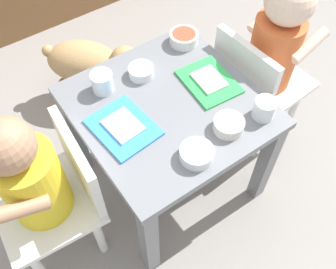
% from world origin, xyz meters
% --- Properties ---
extents(ground_plane, '(7.00, 7.00, 0.00)m').
position_xyz_m(ground_plane, '(0.00, 0.00, 0.00)').
color(ground_plane, gray).
extents(dining_table, '(0.53, 0.53, 0.44)m').
position_xyz_m(dining_table, '(0.00, 0.00, 0.36)').
color(dining_table, slate).
rests_on(dining_table, ground).
extents(seated_child_left, '(0.30, 0.30, 0.66)m').
position_xyz_m(seated_child_left, '(-0.42, 0.00, 0.41)').
color(seated_child_left, white).
rests_on(seated_child_left, ground).
extents(seated_child_right, '(0.30, 0.30, 0.69)m').
position_xyz_m(seated_child_right, '(0.43, 0.00, 0.44)').
color(seated_child_right, white).
rests_on(seated_child_right, ground).
extents(dog, '(0.36, 0.36, 0.30)m').
position_xyz_m(dog, '(-0.02, 0.53, 0.20)').
color(dog, tan).
rests_on(dog, ground).
extents(food_tray_left, '(0.17, 0.20, 0.02)m').
position_xyz_m(food_tray_left, '(-0.15, -0.00, 0.44)').
color(food_tray_left, '#388CD8').
rests_on(food_tray_left, dining_table).
extents(food_tray_right, '(0.15, 0.19, 0.02)m').
position_xyz_m(food_tray_right, '(0.15, -0.00, 0.44)').
color(food_tray_right, green).
rests_on(food_tray_right, dining_table).
extents(water_cup_left, '(0.06, 0.06, 0.06)m').
position_xyz_m(water_cup_left, '(0.20, -0.19, 0.46)').
color(water_cup_left, white).
rests_on(water_cup_left, dining_table).
extents(water_cup_right, '(0.07, 0.07, 0.06)m').
position_xyz_m(water_cup_right, '(-0.13, 0.16, 0.46)').
color(water_cup_right, white).
rests_on(water_cup_right, dining_table).
extents(veggie_bowl_near, '(0.08, 0.08, 0.03)m').
position_xyz_m(veggie_bowl_near, '(0.00, 0.15, 0.45)').
color(veggie_bowl_near, white).
rests_on(veggie_bowl_near, dining_table).
extents(cereal_bowl_left_side, '(0.09, 0.09, 0.03)m').
position_xyz_m(cereal_bowl_left_side, '(0.09, -0.17, 0.46)').
color(cereal_bowl_left_side, silver).
rests_on(cereal_bowl_left_side, dining_table).
extents(cereal_bowl_right_side, '(0.10, 0.10, 0.04)m').
position_xyz_m(cereal_bowl_right_side, '(0.20, 0.19, 0.46)').
color(cereal_bowl_right_side, white).
rests_on(cereal_bowl_right_side, dining_table).
extents(veggie_bowl_far, '(0.09, 0.09, 0.03)m').
position_xyz_m(veggie_bowl_far, '(-0.04, -0.20, 0.45)').
color(veggie_bowl_far, white).
rests_on(veggie_bowl_far, dining_table).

